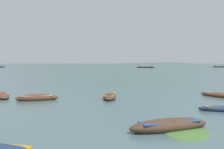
{
  "coord_description": "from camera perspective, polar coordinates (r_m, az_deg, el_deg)",
  "views": [
    {
      "loc": [
        -0.83,
        -5.86,
        3.03
      ],
      "look_at": [
        3.11,
        58.31,
        0.06
      ],
      "focal_mm": 40.95,
      "sensor_mm": 36.0,
      "label": 1
    }
  ],
  "objects": [
    {
      "name": "ferry_0",
      "position": [
        182.42,
        22.79,
        1.63
      ],
      "size": [
        7.29,
        2.37,
        2.54
      ],
      "color": "#2D2826",
      "rests_on": "ground"
    },
    {
      "name": "mountain_3",
      "position": [
        2645.16,
        20.75,
        6.0
      ],
      "size": [
        1185.61,
        1185.61,
        331.3
      ],
      "primitive_type": "cone",
      "color": "slate",
      "rests_on": "ground"
    },
    {
      "name": "rowboat_7",
      "position": [
        21.57,
        -16.36,
        -5.0
      ],
      "size": [
        3.51,
        1.8,
        0.64
      ],
      "color": "brown",
      "rests_on": "ground"
    },
    {
      "name": "ground_plane",
      "position": [
        1505.86,
        -3.49,
        2.52
      ],
      "size": [
        6000.0,
        6000.0,
        0.0
      ],
      "primitive_type": "plane",
      "color": "#476066"
    },
    {
      "name": "ferry_2",
      "position": [
        154.69,
        7.48,
        1.66
      ],
      "size": [
        10.43,
        6.94,
        2.54
      ],
      "color": "#2D2826",
      "rests_on": "ground"
    },
    {
      "name": "weed_patch_0",
      "position": [
        12.17,
        15.91,
        -11.86
      ],
      "size": [
        2.68,
        3.81,
        0.14
      ],
      "primitive_type": "ellipsoid",
      "rotation": [
        0.0,
        0.0,
        1.38
      ],
      "color": "#477033",
      "rests_on": "ground"
    },
    {
      "name": "mountain_2",
      "position": [
        2071.02,
        5.19,
        9.46
      ],
      "size": [
        2119.51,
        2119.51,
        498.18
      ],
      "primitive_type": "cone",
      "color": "#4C5B56",
      "rests_on": "ground"
    },
    {
      "name": "rowboat_3",
      "position": [
        21.56,
        -0.51,
        -4.94
      ],
      "size": [
        1.43,
        3.37,
        0.58
      ],
      "color": "#4C3323",
      "rests_on": "ground"
    },
    {
      "name": "mountain_1",
      "position": [
        2420.33,
        -11.1,
        7.43
      ],
      "size": [
        1517.46,
        1517.46,
        414.25
      ],
      "primitive_type": "cone",
      "color": "#56665B",
      "rests_on": "ground"
    },
    {
      "name": "rowboat_2",
      "position": [
        11.99,
        12.7,
        -11.04
      ],
      "size": [
        4.07,
        2.12,
        0.65
      ],
      "color": "#4C3323",
      "rests_on": "ground"
    },
    {
      "name": "rowboat_1",
      "position": [
        24.53,
        23.17,
        -4.3
      ],
      "size": [
        2.97,
        4.07,
        0.49
      ],
      "color": "brown",
      "rests_on": "ground"
    },
    {
      "name": "rowboat_0",
      "position": [
        24.26,
        -23.55,
        -4.35
      ],
      "size": [
        2.85,
        3.85,
        0.54
      ],
      "color": "brown",
      "rests_on": "ground"
    }
  ]
}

